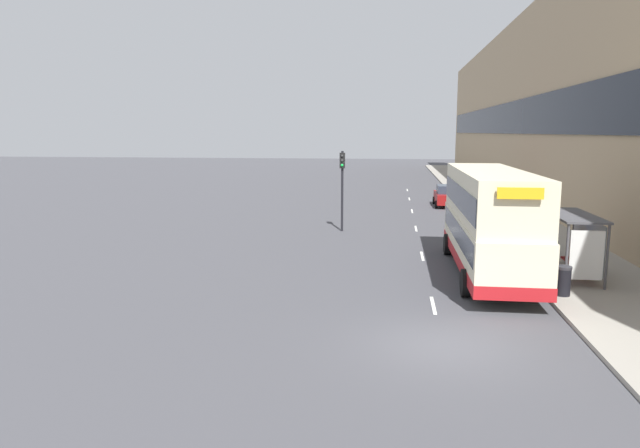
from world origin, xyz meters
TOP-DOWN VIEW (x-y plane):
  - ground_plane at (0.00, 0.00)m, footprint 220.00×220.00m
  - pavement at (6.50, 38.50)m, footprint 5.00×93.00m
  - terrace_facade at (10.49, 38.50)m, footprint 3.10×93.00m
  - lane_mark_0 at (0.00, 3.73)m, footprint 0.12×2.00m
  - lane_mark_1 at (0.00, 11.55)m, footprint 0.12×2.00m
  - lane_mark_2 at (0.00, 19.37)m, footprint 0.12×2.00m
  - lane_mark_3 at (0.00, 27.20)m, footprint 0.12×2.00m
  - lane_mark_4 at (0.00, 35.02)m, footprint 0.12×2.00m
  - lane_mark_5 at (0.00, 42.84)m, footprint 0.12×2.00m
  - bus_shelter at (5.77, 7.68)m, footprint 1.60×4.20m
  - double_decker_bus_near at (2.47, 8.36)m, footprint 2.85×10.99m
  - car_0 at (2.85, 30.37)m, footprint 2.10×4.30m
  - pedestrian_at_shelter at (4.91, 12.20)m, footprint 0.34×0.34m
  - pedestrian_1 at (7.37, 12.89)m, footprint 0.36×0.36m
  - pedestrian_2 at (6.36, 7.66)m, footprint 0.35×0.35m
  - pedestrian_3 at (5.48, 11.12)m, footprint 0.32×0.32m
  - litter_bin at (4.55, 5.06)m, footprint 0.55×0.55m
  - traffic_light_far_kerb at (-4.40, 17.94)m, footprint 0.30×0.32m

SIDE VIEW (x-z plane):
  - ground_plane at x=0.00m, z-range 0.00..0.00m
  - lane_mark_0 at x=0.00m, z-range 0.00..0.01m
  - lane_mark_1 at x=0.00m, z-range 0.00..0.01m
  - lane_mark_2 at x=0.00m, z-range 0.00..0.01m
  - lane_mark_3 at x=0.00m, z-range 0.00..0.01m
  - lane_mark_4 at x=0.00m, z-range 0.00..0.01m
  - lane_mark_5 at x=0.00m, z-range 0.00..0.01m
  - pavement at x=6.50m, z-range 0.00..0.14m
  - litter_bin at x=4.55m, z-range 0.14..1.19m
  - car_0 at x=2.85m, z-range 0.00..1.68m
  - pedestrian_3 at x=5.48m, z-range 0.16..1.80m
  - pedestrian_at_shelter at x=4.91m, z-range 0.16..1.86m
  - pedestrian_2 at x=6.36m, z-range 0.16..1.90m
  - pedestrian_1 at x=7.37m, z-range 0.16..1.98m
  - bus_shelter at x=5.77m, z-range 0.64..3.12m
  - double_decker_bus_near at x=2.47m, z-range 0.14..4.44m
  - traffic_light_far_kerb at x=-4.40m, z-range 0.82..5.55m
  - terrace_facade at x=10.49m, z-range -0.01..15.73m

